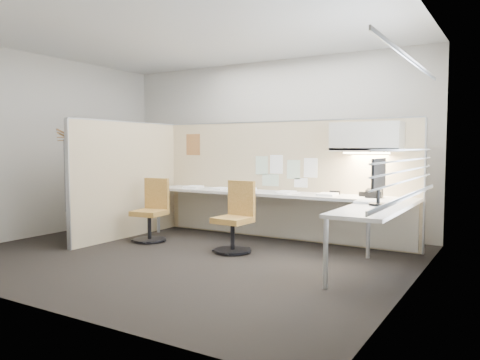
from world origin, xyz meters
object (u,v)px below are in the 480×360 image
Objects in this scene: phone at (374,193)px; chair_right at (236,219)px; desk at (290,203)px; chair_left at (152,212)px; monitor at (379,179)px.

chair_right is at bearing -158.01° from phone.
desk is 0.82m from chair_right.
chair_right is (1.43, 0.02, 0.01)m from chair_left.
phone is (-0.27, 0.81, -0.25)m from monitor.
chair_left is at bearing 90.75° from monitor.
phone is (3.02, 0.84, 0.36)m from chair_left.
monitor is (1.37, -0.63, 0.43)m from desk.
desk is 17.81× the size of phone.
chair_left reaches higher than desk.
chair_left is at bearing -175.56° from chair_right.
monitor is (3.28, 0.04, 0.61)m from chair_left.
phone is at bearing 8.07° from chair_left.
phone reaches higher than desk.
monitor is (1.85, 0.01, 0.60)m from chair_right.
monitor is at bearing -24.77° from desk.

